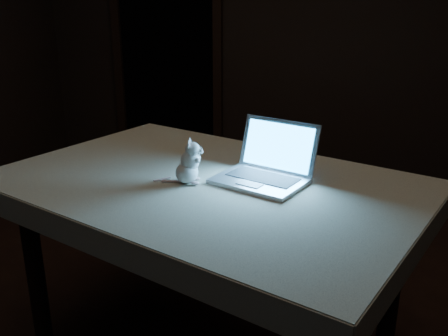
% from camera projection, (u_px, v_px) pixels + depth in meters
% --- Properties ---
extents(floor, '(5.00, 5.00, 0.00)m').
position_uv_depth(floor, '(207.00, 335.00, 2.42)').
color(floor, black).
rests_on(floor, ground).
extents(back_wall, '(4.50, 0.04, 2.60)m').
position_uv_depth(back_wall, '(287.00, 28.00, 4.28)').
color(back_wall, black).
rests_on(back_wall, ground).
extents(doorway, '(1.06, 0.36, 2.13)m').
position_uv_depth(doorway, '(167.00, 52.00, 4.62)').
color(doorway, black).
rests_on(doorway, back_wall).
extents(table, '(1.84, 1.51, 0.85)m').
position_uv_depth(table, '(208.00, 272.00, 2.17)').
color(table, black).
rests_on(table, floor).
extents(tablecloth, '(1.86, 1.41, 0.10)m').
position_uv_depth(tablecloth, '(195.00, 194.00, 2.02)').
color(tablecloth, beige).
rests_on(tablecloth, table).
extents(laptop, '(0.43, 0.40, 0.23)m').
position_uv_depth(laptop, '(260.00, 155.00, 1.95)').
color(laptop, '#B8B8BD').
rests_on(laptop, tablecloth).
extents(plush_mouse, '(0.14, 0.14, 0.18)m').
position_uv_depth(plush_mouse, '(187.00, 161.00, 1.97)').
color(plush_mouse, silver).
rests_on(plush_mouse, tablecloth).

